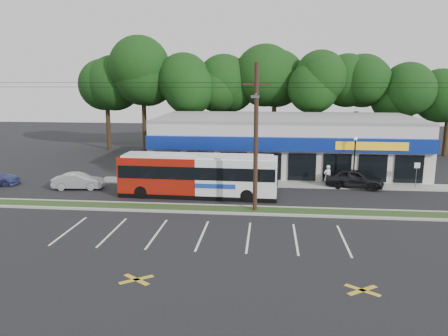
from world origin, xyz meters
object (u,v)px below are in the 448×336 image
sign_post (417,171)px  car_dark (354,178)px  lamp_post (355,156)px  metrobus (198,175)px  car_silver (78,181)px  pedestrian_a (327,176)px  pedestrian_b (267,180)px  utility_pole (253,133)px

sign_post → car_dark: bearing=-179.1°
car_dark → lamp_post: bearing=18.4°
lamp_post → car_dark: bearing=-83.5°
metrobus → car_silver: 10.38m
pedestrian_a → lamp_post: bearing=163.7°
lamp_post → pedestrian_a: (-2.18, -0.30, -1.73)m
sign_post → pedestrian_a: bearing=-179.4°
car_dark → sign_post: bearing=-77.3°
car_dark → pedestrian_b: size_ratio=2.77×
car_silver → utility_pole: bearing=-115.6°
car_silver → pedestrian_b: pedestrian_b is taller
car_dark → metrobus: bearing=119.6°
lamp_post → sign_post: 5.13m
car_silver → lamp_post: bearing=-89.6°
car_dark → car_silver: 22.93m
utility_pole → metrobus: (-4.32, 3.57, -3.69)m
pedestrian_a → pedestrian_b: pedestrian_a is taller
sign_post → lamp_post: bearing=177.4°
metrobus → pedestrian_b: size_ratio=7.16×
utility_pole → car_silver: bearing=161.7°
metrobus → pedestrian_b: metrobus is taller
car_silver → metrobus: bearing=-104.2°
lamp_post → sign_post: (5.00, -0.23, -1.12)m
utility_pole → car_dark: 12.08m
sign_post → pedestrian_a: 7.21m
utility_pole → sign_post: (13.17, 7.65, -3.86)m
utility_pole → pedestrian_a: 10.64m
utility_pole → pedestrian_b: bearing=80.9°
sign_post → metrobus: size_ratio=0.18×
car_dark → car_silver: (-22.76, -2.74, -0.14)m
utility_pole → car_silver: utility_pole is taller
utility_pole → car_silver: (-14.56, 4.83, -4.74)m
pedestrian_a → car_dark: bearing=155.9°
sign_post → car_silver: (-27.73, -2.82, -0.89)m
utility_pole → pedestrian_a: bearing=51.7°
car_silver → pedestrian_a: 20.73m
lamp_post → pedestrian_a: 2.80m
metrobus → car_dark: metrobus is taller
utility_pole → lamp_post: 11.67m
car_silver → pedestrian_b: 15.59m
utility_pole → metrobus: 6.71m
car_dark → car_silver: size_ratio=1.16×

